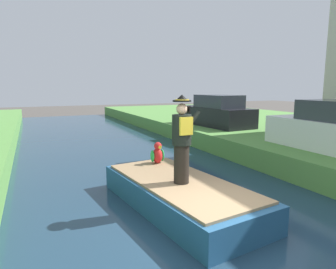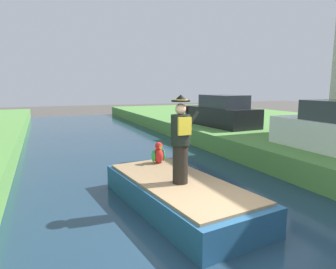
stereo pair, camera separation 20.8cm
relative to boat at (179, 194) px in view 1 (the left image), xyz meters
name	(u,v)px [view 1 (the left image)]	position (x,y,z in m)	size (l,w,h in m)	color
ground_plane	(223,247)	(0.00, -1.65, -0.40)	(80.00, 80.00, 0.00)	#4C4742
canal_water	(223,245)	(0.00, -1.65, -0.35)	(7.01, 48.00, 0.10)	#1E384C
boat	(179,194)	(0.00, 0.00, 0.00)	(2.29, 4.38, 0.61)	#23517A
person_pirate	(182,140)	(-0.04, -0.18, 1.23)	(0.61, 0.42, 1.85)	black
parrot_plush	(157,154)	(0.13, 1.54, 0.55)	(0.36, 0.35, 0.57)	red
parked_car_white	(335,130)	(5.45, 0.38, 1.04)	(1.76, 4.03, 1.50)	white
parked_car_dark	(217,113)	(5.45, 6.69, 1.04)	(1.97, 4.11, 1.50)	black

